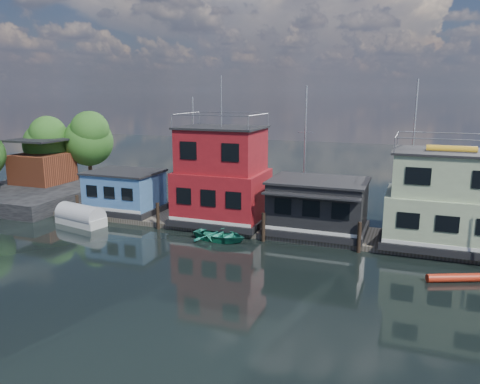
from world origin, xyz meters
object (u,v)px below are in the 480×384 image
at_px(houseboat_blue, 125,191).
at_px(houseboat_red, 222,177).
at_px(tarp_runabout, 81,217).
at_px(houseboat_dark, 318,206).
at_px(houseboat_green, 446,201).
at_px(dinghy_teal, 220,235).
at_px(red_kayak, 456,278).

height_order(houseboat_blue, houseboat_red, houseboat_red).
xyz_separation_m(houseboat_red, tarp_runabout, (-11.29, -3.96, -3.41)).
xyz_separation_m(houseboat_dark, tarp_runabout, (-19.29, -3.94, -1.72)).
xyz_separation_m(houseboat_green, dinghy_teal, (-15.60, -3.77, -3.11)).
bearing_deg(houseboat_green, red_kayak, -85.21).
relative_size(houseboat_blue, houseboat_green, 0.76).
height_order(houseboat_dark, houseboat_green, houseboat_green).
bearing_deg(houseboat_red, tarp_runabout, -160.67).
bearing_deg(houseboat_dark, dinghy_teal, -150.41).
relative_size(red_kayak, tarp_runabout, 0.71).
relative_size(houseboat_blue, tarp_runabout, 1.32).
relative_size(houseboat_green, dinghy_teal, 2.00).
xyz_separation_m(houseboat_blue, houseboat_dark, (17.50, -0.02, 0.21)).
bearing_deg(houseboat_red, houseboat_dark, -0.14).
bearing_deg(houseboat_red, red_kayak, -18.99).
bearing_deg(dinghy_teal, houseboat_blue, 79.07).
height_order(houseboat_red, dinghy_teal, houseboat_red).
xyz_separation_m(houseboat_red, dinghy_teal, (1.40, -3.77, -3.67)).
height_order(houseboat_dark, tarp_runabout, houseboat_dark).
xyz_separation_m(houseboat_blue, tarp_runabout, (-1.79, -3.96, -1.51)).
bearing_deg(houseboat_green, houseboat_red, -180.00).
bearing_deg(houseboat_green, tarp_runabout, -172.03).
xyz_separation_m(red_kayak, tarp_runabout, (-28.79, 2.06, 0.44)).
bearing_deg(red_kayak, houseboat_red, 137.92).
height_order(houseboat_green, tarp_runabout, houseboat_green).
distance_m(houseboat_blue, tarp_runabout, 4.60).
relative_size(tarp_runabout, dinghy_teal, 1.15).
relative_size(houseboat_dark, dinghy_teal, 1.76).
relative_size(houseboat_red, tarp_runabout, 2.44).
bearing_deg(houseboat_dark, houseboat_red, 179.86).
distance_m(houseboat_blue, houseboat_green, 26.53).
bearing_deg(red_kayak, houseboat_dark, 124.62).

